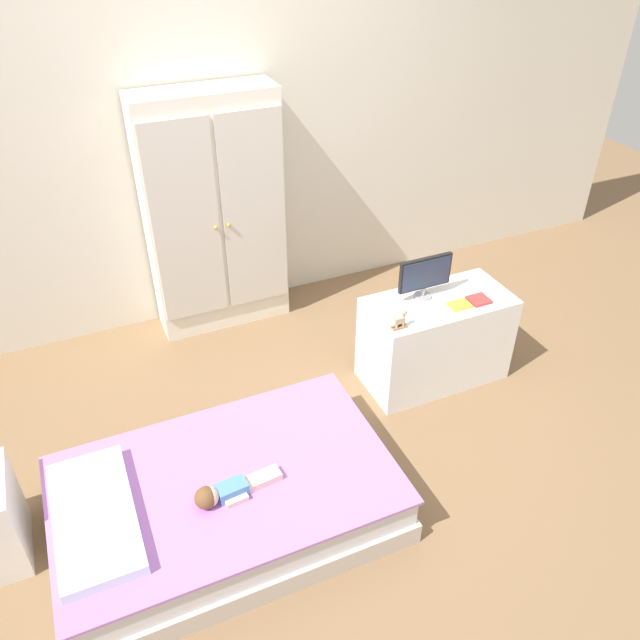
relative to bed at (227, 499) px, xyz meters
name	(u,v)px	position (x,y,z in m)	size (l,w,h in m)	color
ground_plane	(321,450)	(0.57, 0.23, -0.15)	(10.00, 10.00, 0.02)	brown
back_wall	(214,107)	(0.57, 1.80, 1.21)	(6.40, 0.05, 2.70)	silver
bed	(227,499)	(0.00, 0.00, 0.00)	(1.50, 0.94, 0.28)	beige
pillow	(95,517)	(-0.55, 0.00, 0.17)	(0.32, 0.68, 0.05)	silver
doll	(222,493)	(-0.04, -0.10, 0.18)	(0.39, 0.14, 0.10)	#4C84C6
wardrobe	(215,215)	(0.46, 1.61, 0.62)	(0.84, 0.32, 1.52)	white
tv_stand	(435,339)	(1.42, 0.51, 0.13)	(0.82, 0.41, 0.54)	white
tv_monitor	(425,275)	(1.35, 0.58, 0.55)	(0.32, 0.10, 0.25)	#99999E
rocking_horse_toy	(401,320)	(1.09, 0.38, 0.45)	(0.09, 0.04, 0.10)	#8E6642
book_yellow	(459,305)	(1.48, 0.42, 0.41)	(0.12, 0.09, 0.02)	gold
book_red	(479,300)	(1.61, 0.42, 0.41)	(0.11, 0.11, 0.02)	#CC3838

